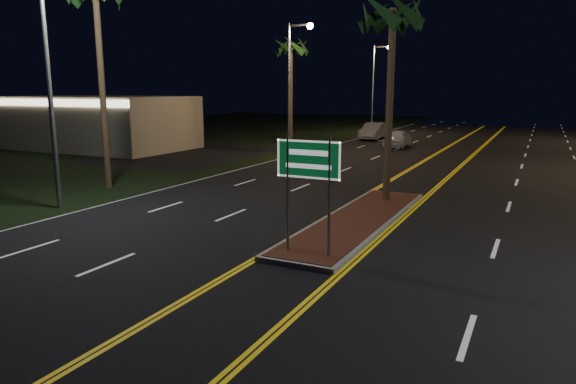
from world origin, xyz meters
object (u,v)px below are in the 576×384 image
Objects in this scene: streetlight_left_near at (54,57)px; palm_median at (393,14)px; highway_sign at (308,171)px; streetlight_left_mid at (294,73)px; streetlight_left_far at (377,78)px; car_near at (397,137)px; car_far at (374,130)px; median_island at (358,220)px; commercial_building at (94,122)px; palm_left_far at (291,47)px.

streetlight_left_near is 1.08× the size of palm_median.
highway_sign is 23.93m from streetlight_left_mid.
car_near is (5.79, -13.13, -4.86)m from streetlight_left_far.
highway_sign reaches higher than car_far.
palm_median reaches higher than median_island.
streetlight_left_far reaches higher than palm_median.
highway_sign is 9.11m from palm_median.
commercial_building is 28.18m from palm_median.
streetlight_left_near is 24.19m from palm_left_far.
car_far is (2.16, 12.40, -4.77)m from streetlight_left_mid.
palm_left_far reaches higher than median_island.
commercial_building is 2.83× the size of car_far.
commercial_building is 1.81× the size of palm_median.
streetlight_left_near reaches higher than car_near.
streetlight_left_near reaches higher than commercial_building.
palm_left_far is 10.96m from car_near.
median_island is 30.61m from car_far.
commercial_building is (-26.00, 17.19, -0.40)m from highway_sign.
palm_left_far reaches higher than car_far.
palm_median is at bearing -72.89° from car_far.
median_island is 25.76m from palm_left_far.
car_near reaches higher than median_island.
car_far is (-3.63, 5.53, 0.08)m from car_near.
car_far is (2.16, -7.60, -4.77)m from streetlight_left_far.
car_near is at bearing 19.80° from palm_left_far.
car_far is at bearing 62.64° from palm_left_far.
commercial_building is 23.84m from car_near.
commercial_building is 1.70× the size of palm_left_far.
streetlight_left_near is at bearing -94.78° from car_far.
streetlight_left_far reaches higher than median_island.
highway_sign is at bearing -81.51° from car_near.
streetlight_left_far is 35.18m from palm_median.
palm_left_far is at bearing 116.92° from highway_sign.
streetlight_left_mid is 5.01m from palm_left_far.
commercial_building is 28.75m from streetlight_left_far.
median_island is 2.13× the size of car_near.
palm_median is (0.00, 3.50, 7.19)m from median_island.
streetlight_left_near is at bearing -148.51° from palm_median.
highway_sign reaches higher than median_island.
highway_sign is 0.67× the size of car_near.
palm_median is at bearing -53.82° from palm_left_far.
palm_median is (10.61, -33.50, 1.62)m from streetlight_left_far.
streetlight_left_far is at bearing 106.00° from median_island.
highway_sign is at bearing -63.08° from palm_left_far.
median_island is 1.16× the size of palm_left_far.
streetlight_left_mid is at bearing 128.17° from palm_median.
streetlight_left_near is at bearing -90.00° from streetlight_left_far.
highway_sign is 28.53m from car_near.
highway_sign is 0.36× the size of streetlight_left_far.
commercial_building is 1.67× the size of streetlight_left_mid.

